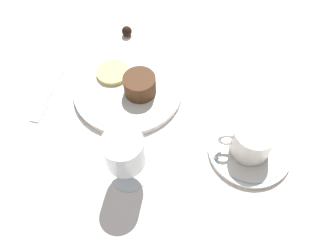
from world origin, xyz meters
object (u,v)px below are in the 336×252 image
(fork, at_px, (50,94))
(dessert_cake, at_px, (140,85))
(coffee_cup, at_px, (252,140))
(dinner_plate, at_px, (128,89))
(wine_glass, at_px, (125,154))

(fork, height_order, dessert_cake, dessert_cake)
(coffee_cup, xyz_separation_m, fork, (0.42, -0.14, -0.04))
(dinner_plate, relative_size, fork, 1.22)
(coffee_cup, xyz_separation_m, dessert_cake, (0.22, -0.14, -0.01))
(dinner_plate, bearing_deg, wine_glass, 94.79)
(wine_glass, relative_size, fork, 0.64)
(wine_glass, bearing_deg, coffee_cup, -166.78)
(fork, bearing_deg, wine_glass, 134.75)
(dinner_plate, height_order, wine_glass, wine_glass)
(dinner_plate, bearing_deg, dessert_cake, 155.91)
(dinner_plate, distance_m, wine_glass, 0.22)
(coffee_cup, bearing_deg, wine_glass, 13.22)
(dinner_plate, distance_m, coffee_cup, 0.29)
(dinner_plate, xyz_separation_m, fork, (0.18, 0.01, -0.01))
(fork, xyz_separation_m, dessert_cake, (-0.20, 0.00, 0.03))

